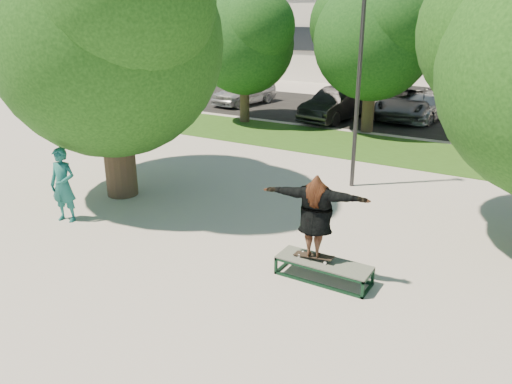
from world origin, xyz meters
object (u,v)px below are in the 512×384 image
Objects in this scene: lamppost at (359,76)px; bystander at (63,185)px; grind_box at (323,270)px; car_dark at (337,105)px; tree_left at (107,28)px; car_grey at (409,103)px; car_silver_a at (244,91)px; car_silver_b at (426,106)px.

bystander is (-5.02, -6.03, -2.24)m from lamppost.
car_dark is at bearing 111.60° from grind_box.
tree_left reaches higher than car_dark.
car_grey is at bearing 74.93° from tree_left.
tree_left is 1.58× the size of car_dark.
car_silver_a is at bearing -175.37° from car_grey.
lamppost is 6.38m from grind_box.
car_dark is at bearing 84.15° from tree_left.
car_silver_b is at bearing 41.56° from car_dark.
car_dark reaches higher than car_grey.
car_silver_b is at bearing 72.00° from tree_left.
grind_box is at bearing -9.05° from bystander.
car_grey is (-1.30, 10.91, -2.43)m from lamppost.
car_dark is (-4.02, 8.50, -2.41)m from lamppost.
tree_left is at bearing -143.58° from lamppost.
car_dark is at bearing -136.73° from car_silver_b.
car_silver_a is (-4.98, 15.96, -0.20)m from bystander.
car_dark is at bearing -5.29° from car_silver_a.
car_grey is at bearing 49.48° from car_dark.
bystander is at bearing -95.34° from car_silver_b.
car_silver_a is 8.75m from car_grey.
car_grey reaches higher than grind_box.
bystander is at bearing -85.98° from car_dark.
grind_box is at bearing -73.35° from car_silver_b.
car_silver_b is (4.79, 14.75, -3.78)m from tree_left.
lamppost is 1.36× the size of car_dark.
car_dark reaches higher than car_silver_a.
car_grey is (3.71, 16.94, -0.19)m from bystander.
tree_left is 1.38× the size of car_grey.
bystander reaches higher than car_grey.
lamppost is at bearing -56.74° from car_dark.
car_silver_b is at bearing 60.84° from bystander.
grind_box is at bearing -60.46° from car_dark.
car_silver_a is at bearing -164.87° from car_silver_b.
tree_left is at bearing -87.91° from car_dark.
tree_left reaches higher than car_silver_a.
car_grey is at bearing 14.57° from car_silver_a.
car_silver_a is (-4.71, 13.84, -3.72)m from tree_left.
bystander is 17.47m from car_silver_b.
grind_box is 15.01m from car_dark.
car_grey is (2.72, 2.41, -0.02)m from car_dark.
car_dark is 3.63m from car_grey.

